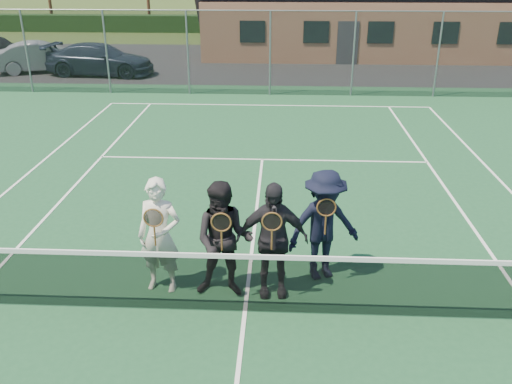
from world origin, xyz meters
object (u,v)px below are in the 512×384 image
player_c (272,240)px  car_b (42,57)px  tennis_net (245,281)px  player_d (324,225)px  player_a (160,236)px  car_c (100,59)px  player_b (224,240)px

player_c → car_b: bearing=121.9°
tennis_net → player_d: player_d is taller
tennis_net → player_a: bearing=156.8°
car_b → car_c: size_ratio=0.87×
car_c → player_b: player_b is taller
car_b → player_b: player_b is taller
player_a → player_d: size_ratio=1.00×
car_c → player_a: 17.49m
car_b → player_a: player_a is taller
car_c → player_b: 17.93m
car_c → player_a: (6.13, -16.38, 0.25)m
player_b → player_c: size_ratio=1.00×
player_a → player_d: 2.49m
car_c → tennis_net: 18.49m
car_b → tennis_net: size_ratio=0.34×
tennis_net → player_d: bearing=41.6°
player_d → player_c: bearing=-147.4°
player_a → player_c: bearing=-1.2°
tennis_net → player_d: 1.59m
player_c → player_d: 0.93m
car_c → player_b: (7.10, -16.47, 0.25)m
car_b → player_c: 20.01m
player_d → tennis_net: bearing=-138.4°
player_b → player_c: bearing=4.4°
player_a → player_b: 0.97m
player_a → player_b: size_ratio=1.00×
tennis_net → car_b: bearing=120.3°
car_c → player_a: size_ratio=2.56×
car_b → player_c: size_ratio=2.22×
car_b → player_c: bearing=-169.9°
car_b → player_b: bearing=-171.7°
car_b → player_d: (11.37, -16.48, 0.26)m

